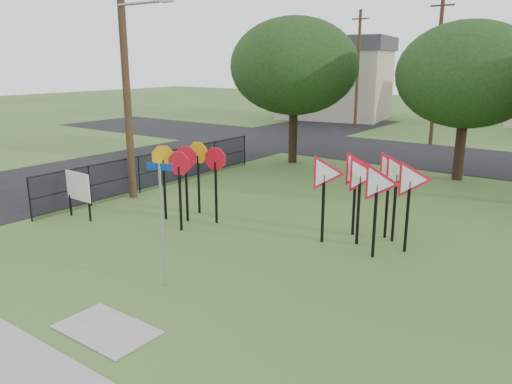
% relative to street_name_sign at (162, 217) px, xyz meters
% --- Properties ---
extents(ground, '(140.00, 140.00, 0.00)m').
position_rel_street_name_sign_xyz_m(ground, '(0.54, 0.32, -1.68)').
color(ground, '#375D23').
extents(sidewalk, '(30.00, 1.60, 0.02)m').
position_rel_street_name_sign_xyz_m(sidewalk, '(0.54, -3.88, -1.67)').
color(sidewalk, gray).
rests_on(sidewalk, ground).
extents(street_left, '(8.00, 50.00, 0.02)m').
position_rel_street_name_sign_xyz_m(street_left, '(-11.46, 10.32, -1.67)').
color(street_left, black).
rests_on(street_left, ground).
extents(street_far, '(60.00, 8.00, 0.02)m').
position_rel_street_name_sign_xyz_m(street_far, '(0.54, 20.32, -1.67)').
color(street_far, black).
rests_on(street_far, ground).
extents(curb_pad, '(2.00, 1.20, 0.02)m').
position_rel_street_name_sign_xyz_m(curb_pad, '(0.54, -2.08, -1.67)').
color(curb_pad, gray).
rests_on(curb_pad, ground).
extents(street_name_sign, '(0.57, 0.24, 2.92)m').
position_rel_street_name_sign_xyz_m(street_name_sign, '(0.00, 0.00, 0.00)').
color(street_name_sign, '#94979C').
rests_on(street_name_sign, ground).
extents(stop_sign_cluster, '(2.31, 1.91, 2.50)m').
position_rel_street_name_sign_xyz_m(stop_sign_cluster, '(-2.91, 3.94, 0.17)').
color(stop_sign_cluster, black).
rests_on(stop_sign_cluster, ground).
extents(yield_sign_cluster, '(3.27, 1.89, 2.63)m').
position_rel_street_name_sign_xyz_m(yield_sign_cluster, '(2.71, 5.42, 0.24)').
color(yield_sign_cluster, black).
rests_on(yield_sign_cluster, ground).
extents(info_board, '(1.27, 0.08, 1.58)m').
position_rel_street_name_sign_xyz_m(info_board, '(-6.08, 1.99, -0.63)').
color(info_board, black).
rests_on(info_board, ground).
extents(utility_pole_main, '(3.55, 0.33, 10.00)m').
position_rel_street_name_sign_xyz_m(utility_pole_main, '(-6.70, 4.81, 3.53)').
color(utility_pole_main, '#463120').
rests_on(utility_pole_main, ground).
extents(far_pole_a, '(1.40, 0.24, 9.00)m').
position_rel_street_name_sign_xyz_m(far_pole_a, '(-1.46, 24.32, 2.92)').
color(far_pole_a, '#463120').
rests_on(far_pole_a, ground).
extents(far_pole_c, '(1.40, 0.24, 9.00)m').
position_rel_street_name_sign_xyz_m(far_pole_c, '(-9.46, 30.32, 2.92)').
color(far_pole_c, '#463120').
rests_on(far_pole_c, ground).
extents(fence_run, '(0.05, 11.55, 1.50)m').
position_rel_street_name_sign_xyz_m(fence_run, '(-7.06, 6.57, -0.90)').
color(fence_run, black).
rests_on(fence_run, ground).
extents(house_left, '(10.58, 8.88, 7.20)m').
position_rel_street_name_sign_xyz_m(house_left, '(-13.46, 34.32, 1.97)').
color(house_left, '#BDB098').
rests_on(house_left, ground).
extents(tree_near_left, '(6.40, 6.40, 7.27)m').
position_rel_street_name_sign_xyz_m(tree_near_left, '(-5.46, 14.32, 3.17)').
color(tree_near_left, black).
rests_on(tree_near_left, ground).
extents(tree_near_mid, '(6.00, 6.00, 6.80)m').
position_rel_street_name_sign_xyz_m(tree_near_mid, '(2.54, 15.32, 2.86)').
color(tree_near_mid, black).
rests_on(tree_near_mid, ground).
extents(tree_far_left, '(6.80, 6.80, 7.73)m').
position_rel_street_name_sign_xyz_m(tree_far_left, '(-15.46, 30.32, 3.49)').
color(tree_far_left, black).
rests_on(tree_far_left, ground).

